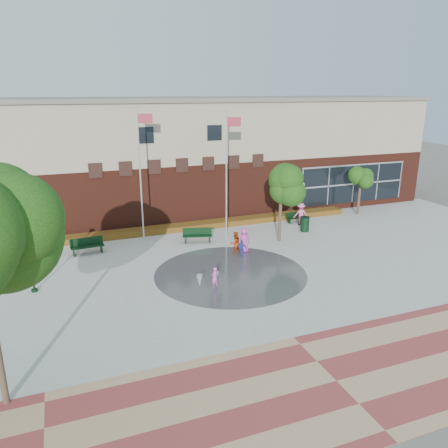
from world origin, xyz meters
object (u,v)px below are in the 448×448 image
object	(u,v)px
flagpole_left	(141,168)
child_splash	(215,277)
flagpole_right	(227,169)
trash_can	(305,224)
bench_left	(88,249)

from	to	relation	value
flagpole_left	child_splash	bearing A→B (deg)	-66.06
flagpole_right	trash_can	world-z (taller)	flagpole_right
bench_left	trash_can	world-z (taller)	trash_can
flagpole_right	child_splash	bearing A→B (deg)	-112.64
trash_can	child_splash	world-z (taller)	trash_can
flagpole_left	child_splash	distance (m)	9.82
child_splash	bench_left	bearing A→B (deg)	-77.77
flagpole_left	trash_can	bearing A→B (deg)	0.25
flagpole_left	bench_left	world-z (taller)	flagpole_left
flagpole_right	bench_left	world-z (taller)	flagpole_right
child_splash	flagpole_left	bearing A→B (deg)	-103.09
flagpole_left	child_splash	xyz separation A→B (m)	(1.96, -8.57, -4.37)
flagpole_left	bench_left	xyz separation A→B (m)	(-3.79, -1.27, -4.59)
bench_left	child_splash	bearing A→B (deg)	-56.51
flagpole_left	child_splash	world-z (taller)	flagpole_left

